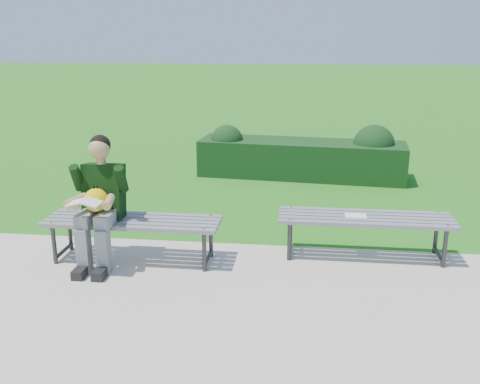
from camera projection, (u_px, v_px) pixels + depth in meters
name	position (u px, v px, depth m)	size (l,w,h in m)	color
ground	(229.00, 245.00, 6.05)	(80.00, 80.00, 0.00)	#187214
walkway	(199.00, 324.00, 4.38)	(30.00, 3.50, 0.02)	#AB9F8E
hedge	(305.00, 156.00, 8.89)	(3.45, 1.16, 0.91)	#193C13
bench_left	(133.00, 224.00, 5.50)	(1.80, 0.50, 0.46)	slate
bench_right	(365.00, 221.00, 5.59)	(1.80, 0.50, 0.46)	slate
seated_boy	(99.00, 198.00, 5.36)	(0.56, 0.76, 1.31)	gray
paper_sheet	(356.00, 216.00, 5.58)	(0.23, 0.17, 0.01)	white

